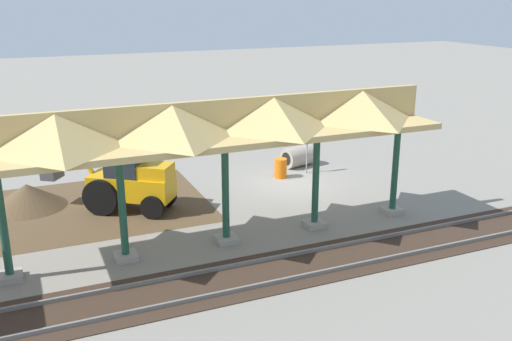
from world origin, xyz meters
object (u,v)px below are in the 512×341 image
object	(u,v)px
backhoe	(128,179)
concrete_pipe	(298,156)
stop_sign	(307,141)
traffic_barrel	(281,168)

from	to	relation	value
backhoe	concrete_pipe	size ratio (longest dim) A/B	2.87
backhoe	stop_sign	bearing A→B (deg)	-170.14
backhoe	traffic_barrel	world-z (taller)	backhoe
concrete_pipe	stop_sign	bearing A→B (deg)	81.99
stop_sign	backhoe	xyz separation A→B (m)	(8.58, 1.49, -0.28)
backhoe	traffic_barrel	size ratio (longest dim) A/B	5.48
backhoe	traffic_barrel	bearing A→B (deg)	-169.35
concrete_pipe	traffic_barrel	world-z (taller)	concrete_pipe
traffic_barrel	backhoe	bearing A→B (deg)	10.65
stop_sign	traffic_barrel	distance (m)	1.79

